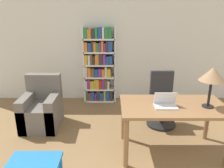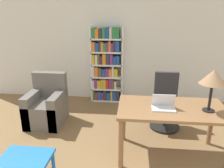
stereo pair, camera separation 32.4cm
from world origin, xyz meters
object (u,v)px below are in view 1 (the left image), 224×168
(bookshelf, at_px, (98,66))
(laptop, at_px, (164,103))
(armchair, at_px, (41,110))
(desk, at_px, (172,112))
(table_lamp, at_px, (211,75))
(office_chair, at_px, (161,101))

(bookshelf, bearing_deg, laptop, -63.03)
(laptop, height_order, armchair, laptop)
(laptop, bearing_deg, desk, 22.09)
(table_lamp, bearing_deg, armchair, 161.67)
(laptop, height_order, bookshelf, bookshelf)
(desk, bearing_deg, office_chair, 86.75)
(desk, height_order, bookshelf, bookshelf)
(office_chair, xyz_separation_m, armchair, (-2.24, -0.08, -0.14))
(table_lamp, bearing_deg, desk, 172.40)
(desk, relative_size, table_lamp, 2.64)
(office_chair, relative_size, armchair, 1.08)
(laptop, relative_size, bookshelf, 0.18)
(desk, distance_m, armchair, 2.36)
(table_lamp, height_order, bookshelf, bookshelf)
(desk, height_order, office_chair, office_chair)
(laptop, bearing_deg, table_lamp, -0.89)
(armchair, bearing_deg, desk, -20.48)
(armchair, xyz_separation_m, bookshelf, (1.00, 1.21, 0.55))
(office_chair, bearing_deg, bookshelf, 137.67)
(office_chair, bearing_deg, table_lamp, -66.44)
(laptop, bearing_deg, armchair, 157.06)
(desk, height_order, laptop, laptop)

